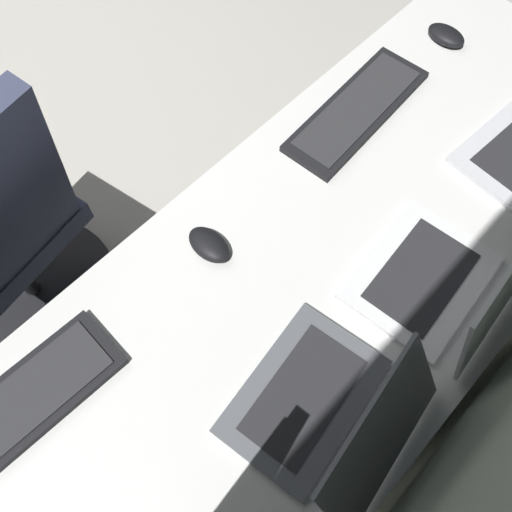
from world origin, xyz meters
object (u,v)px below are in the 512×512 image
at_px(drawer_pedestal, 328,325).
at_px(laptop_left, 332,411).
at_px(keyboard_main, 357,110).
at_px(laptop_leftmost, 451,284).
at_px(mouse_main, 446,35).
at_px(mouse_spare, 210,244).
at_px(keyboard_spare, 13,412).

distance_m(drawer_pedestal, laptop_left, 0.53).
relative_size(drawer_pedestal, keyboard_main, 1.63).
bearing_deg(keyboard_main, drawer_pedestal, 36.75).
bearing_deg(laptop_leftmost, mouse_main, -145.57).
bearing_deg(keyboard_main, laptop_leftmost, 59.52).
bearing_deg(mouse_spare, keyboard_spare, -1.69).
bearing_deg(laptop_leftmost, laptop_left, -2.00).
xyz_separation_m(keyboard_main, mouse_main, (-0.35, 0.01, 0.01)).
xyz_separation_m(keyboard_main, mouse_spare, (0.50, 0.01, 0.01)).
xyz_separation_m(drawer_pedestal, mouse_spare, (0.18, -0.24, 0.40)).
height_order(keyboard_spare, mouse_main, mouse_main).
bearing_deg(keyboard_spare, laptop_leftmost, 149.60).
height_order(keyboard_main, mouse_spare, mouse_spare).
bearing_deg(drawer_pedestal, keyboard_main, -143.25).
bearing_deg(mouse_main, laptop_left, 22.99).
distance_m(laptop_leftmost, mouse_main, 0.73).
relative_size(laptop_leftmost, keyboard_main, 0.73).
bearing_deg(mouse_main, mouse_spare, -0.33).
bearing_deg(mouse_spare, laptop_leftmost, 121.02).
bearing_deg(keyboard_spare, keyboard_main, 179.63).
relative_size(mouse_main, mouse_spare, 1.00).
bearing_deg(drawer_pedestal, keyboard_spare, -20.76).
xyz_separation_m(keyboard_spare, mouse_main, (-1.34, 0.02, 0.01)).
distance_m(keyboard_main, mouse_main, 0.35).
height_order(laptop_leftmost, mouse_main, laptop_leftmost).
distance_m(keyboard_main, keyboard_spare, 0.99).
xyz_separation_m(drawer_pedestal, laptop_left, (0.27, 0.17, 0.43)).
height_order(drawer_pedestal, laptop_leftmost, laptop_leftmost).
relative_size(laptop_leftmost, keyboard_spare, 0.73).
xyz_separation_m(keyboard_main, keyboard_spare, (0.99, -0.01, 0.00)).
height_order(drawer_pedestal, mouse_main, mouse_main).
relative_size(drawer_pedestal, mouse_spare, 6.68).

